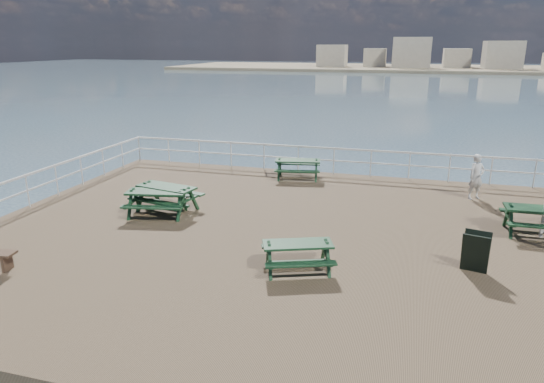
{
  "coord_description": "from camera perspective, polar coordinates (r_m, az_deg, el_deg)",
  "views": [
    {
      "loc": [
        2.8,
        -12.2,
        5.08
      ],
      "look_at": [
        -0.75,
        0.33,
        1.1
      ],
      "focal_mm": 32.0,
      "sensor_mm": 36.0,
      "label": 1
    }
  ],
  "objects": [
    {
      "name": "picnic_table_b",
      "position": [
        19.0,
        3.06,
        3.15
      ],
      "size": [
        1.95,
        1.68,
        0.84
      ],
      "rotation": [
        0.0,
        0.0,
        0.18
      ],
      "color": "#12331C",
      "rests_on": "ground"
    },
    {
      "name": "picnic_table_e",
      "position": [
        11.3,
        3.04,
        -6.94
      ],
      "size": [
        1.96,
        1.78,
        0.78
      ],
      "rotation": [
        0.0,
        0.0,
        0.37
      ],
      "color": "#12331C",
      "rests_on": "ground"
    },
    {
      "name": "sea_backdrop",
      "position": [
        146.69,
        20.25,
        13.81
      ],
      "size": [
        300.0,
        300.0,
        9.2
      ],
      "color": "#3C5866",
      "rests_on": "ground"
    },
    {
      "name": "railing",
      "position": [
        15.62,
        4.65,
        1.32
      ],
      "size": [
        17.77,
        13.76,
        1.1
      ],
      "color": "silver",
      "rests_on": "ground"
    },
    {
      "name": "picnic_table_c",
      "position": [
        15.21,
        28.96,
        -2.49
      ],
      "size": [
        1.83,
        1.48,
        0.88
      ],
      "rotation": [
        0.0,
        0.0,
        0.01
      ],
      "color": "#12331C",
      "rests_on": "ground"
    },
    {
      "name": "picnic_table_d",
      "position": [
        15.25,
        -13.38,
        -0.7
      ],
      "size": [
        2.07,
        1.79,
        0.88
      ],
      "rotation": [
        0.0,
        0.0,
        0.2
      ],
      "color": "#12331C",
      "rests_on": "ground"
    },
    {
      "name": "picnic_table_a",
      "position": [
        15.6,
        -12.28,
        -0.15
      ],
      "size": [
        2.14,
        1.86,
        0.92
      ],
      "rotation": [
        0.0,
        0.0,
        -0.2
      ],
      "color": "#12331C",
      "rests_on": "ground"
    },
    {
      "name": "person",
      "position": [
        17.76,
        22.91,
        1.6
      ],
      "size": [
        0.67,
        0.6,
        1.55
      ],
      "primitive_type": "imported",
      "rotation": [
        0.0,
        0.0,
        0.52
      ],
      "color": "silver",
      "rests_on": "ground"
    },
    {
      "name": "sandwich_board",
      "position": [
        12.18,
        22.82,
        -6.63
      ],
      "size": [
        0.68,
        0.56,
        0.97
      ],
      "rotation": [
        0.0,
        0.0,
        -0.23
      ],
      "color": "black",
      "rests_on": "ground"
    },
    {
      "name": "ground",
      "position": [
        13.56,
        2.68,
        -5.7
      ],
      "size": [
        18.0,
        14.0,
        0.3
      ],
      "primitive_type": "cube",
      "color": "brown",
      "rests_on": "ground"
    }
  ]
}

